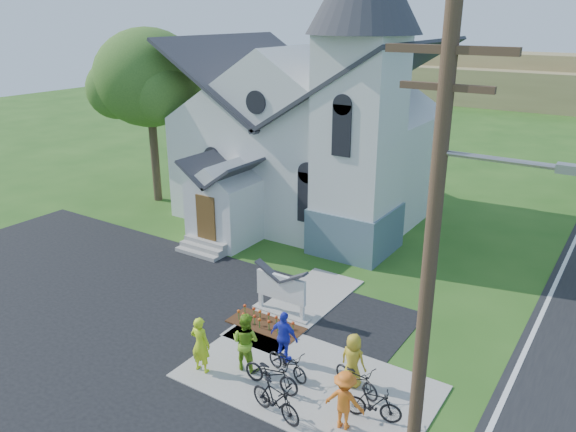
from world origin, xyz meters
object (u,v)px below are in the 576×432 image
Objects in this scene: cyclist_0 at (200,344)px; bike_0 at (271,373)px; utility_pole at (433,264)px; bike_1 at (276,400)px; cyclist_3 at (345,400)px; cyclist_2 at (284,337)px; bike_3 at (373,404)px; church_sign at (281,288)px; cyclist_1 at (246,341)px; bike_2 at (288,363)px; cyclist_4 at (353,360)px; bike_4 at (357,378)px.

bike_0 is at bearing -172.59° from cyclist_0.
utility_pole is 6.16m from bike_1.
cyclist_0 is at bearing -5.65° from cyclist_3.
bike_1 is 1.06× the size of cyclist_3.
cyclist_2 reaches higher than bike_3.
utility_pole is at bearing -146.47° from bike_3.
cyclist_0 reaches higher than church_sign.
church_sign is at bearing -95.67° from cyclist_0.
utility_pole is 5.68× the size of cyclist_1.
cyclist_2 is (0.72, 0.91, -0.08)m from cyclist_1.
utility_pole is at bearing -99.20° from bike_2.
cyclist_1 is at bearing -74.14° from church_sign.
cyclist_0 is 1.16× the size of bike_3.
cyclist_2 is at bearing 19.03° from bike_0.
utility_pole is at bearing 160.76° from cyclist_1.
bike_3 is (2.12, 1.26, -0.06)m from bike_1.
cyclist_3 reaches higher than bike_1.
cyclist_4 is at bearing 34.43° from bike_3.
church_sign is 3.53m from bike_2.
bike_1 is at bearing 107.66° from bike_3.
bike_3 is (0.48, 0.65, -0.34)m from cyclist_3.
bike_1 is at bearing 167.01° from bike_4.
cyclist_1 is at bearing 164.69° from utility_pole.
bike_2 is at bearing 25.62° from cyclist_4.
church_sign is 4.09m from bike_0.
bike_1 is 1.05× the size of bike_4.
bike_2 is (2.20, 1.16, -0.45)m from cyclist_0.
bike_4 reaches higher than bike_2.
bike_1 is 2.41m from bike_4.
cyclist_3 is (4.42, -3.79, -0.19)m from church_sign.
utility_pole reaches higher than bike_2.
bike_4 is (3.15, 0.81, -0.47)m from cyclist_1.
bike_2 is (2.09, -2.78, -0.57)m from church_sign.
cyclist_0 is at bearing 85.96° from bike_3.
bike_2 is at bearing -53.06° from church_sign.
cyclist_1 is 4.03m from bike_3.
cyclist_4 reaches higher than bike_1.
utility_pole is at bearing -83.48° from bike_1.
bike_1 reaches higher than bike_0.
bike_2 is 1.04× the size of bike_3.
bike_0 is (2.15, 0.44, -0.40)m from cyclist_0.
cyclist_3 is at bearing -40.60° from church_sign.
bike_3 is at bearing -134.10° from cyclist_3.
bike_3 is at bearing 176.24° from cyclist_1.
bike_0 is 1.19× the size of bike_3.
bike_1 reaches higher than bike_3.
church_sign reaches higher than bike_0.
bike_0 is at bearing -14.36° from cyclist_3.
cyclist_1 is (-1.14, 0.36, 0.42)m from bike_0.
church_sign reaches higher than bike_3.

